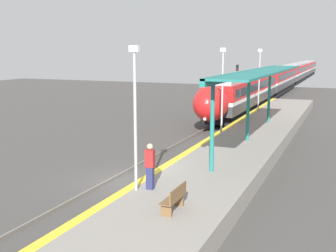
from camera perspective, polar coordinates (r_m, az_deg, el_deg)
name	(u,v)px	position (r m, az deg, el deg)	size (l,w,h in m)	color
ground_plane	(126,182)	(20.56, -5.72, -7.53)	(120.00, 120.00, 0.00)	#423F3D
rail_left	(113,179)	(20.88, -7.47, -7.08)	(0.08, 90.00, 0.15)	slate
rail_right	(139,182)	(20.21, -3.92, -7.59)	(0.08, 90.00, 0.15)	slate
train	(288,75)	(75.02, 15.91, 6.63)	(2.74, 91.08, 3.82)	black
platform_right	(202,183)	(18.94, 4.67, -7.70)	(4.47, 64.00, 0.87)	gray
platform_bench	(175,198)	(14.37, 0.94, -9.76)	(0.44, 1.42, 0.89)	brown
person_waiting	(150,165)	(16.47, -2.45, -5.35)	(0.36, 0.24, 1.83)	navy
railway_signal	(237,81)	(49.80, 9.32, 6.08)	(0.28, 0.28, 4.69)	#59595E
lamppost_near	(135,110)	(15.93, -4.47, 2.22)	(0.36, 0.20, 5.56)	#9E9EA3
lamppost_mid	(222,86)	(27.05, 7.38, 5.39)	(0.36, 0.20, 5.56)	#9E9EA3
lamppost_far	(259,76)	(38.68, 12.26, 6.63)	(0.36, 0.20, 5.56)	#9E9EA3
station_canopy	(259,75)	(25.41, 12.21, 6.78)	(2.02, 17.48, 4.26)	#1E6B66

